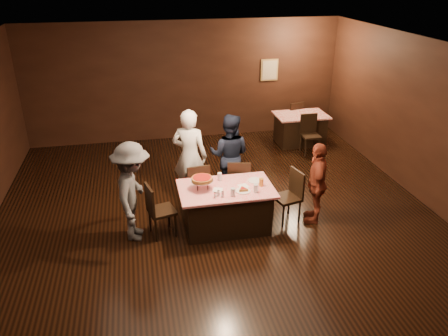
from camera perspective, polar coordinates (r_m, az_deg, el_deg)
The scene contains 23 objects.
room at distance 6.42m, azimuth 0.38°, elevation 6.40°, with size 10.00×10.04×3.02m.
main_table at distance 7.56m, azimuth 0.26°, elevation -5.19°, with size 1.60×1.00×0.77m, color red.
back_table at distance 11.36m, azimuth 9.89°, elevation 5.07°, with size 1.30×0.90×0.77m, color #B1100B.
chair_far_left at distance 8.10m, azimuth -3.61°, elevation -2.31°, with size 0.42×0.42×0.95m, color black.
chair_far_right at distance 8.24m, azimuth 1.91°, elevation -1.79°, with size 0.42×0.42×0.95m, color black.
chair_end_left at distance 7.39m, azimuth -8.14°, elevation -5.41°, with size 0.42×0.42×0.95m, color black.
chair_end_right at distance 7.79m, azimuth 8.22°, elevation -3.74°, with size 0.42×0.42×0.95m, color black.
chair_back_near at distance 10.72m, azimuth 11.25°, elevation 4.25°, with size 0.42×0.42×0.95m, color black.
chair_back_far at distance 11.86m, azimuth 8.89°, elevation 6.45°, with size 0.42×0.42×0.95m, color black.
diner_white_jacket at distance 8.25m, azimuth -4.49°, elevation 1.57°, with size 0.67×0.44×1.83m, color white.
diner_navy_hoodie at distance 8.49m, azimuth 0.72°, elevation 1.70°, with size 0.81×0.63×1.66m, color black.
diner_grey_knit at distance 7.22m, azimuth -11.82°, elevation -3.10°, with size 1.10×0.63×1.70m, color #525256.
diner_red_shirt at distance 7.77m, azimuth 12.02°, elevation -1.91°, with size 0.87×0.36×1.48m, color maroon.
pizza_stand at distance 7.27m, azimuth -2.90°, elevation -1.45°, with size 0.38×0.38×0.22m.
plate_with_slice at distance 7.26m, azimuth 2.50°, elevation -2.88°, with size 0.25×0.25×0.06m.
plate_empty at distance 7.62m, azimuth 4.09°, elevation -1.65°, with size 0.25×0.25×0.01m, color white.
glass_front_left at distance 7.09m, azimuth 1.17°, elevation -3.16°, with size 0.08×0.08×0.14m, color silver.
glass_front_right at distance 7.22m, azimuth 4.18°, elevation -2.67°, with size 0.08×0.08×0.14m, color silver.
glass_amber at distance 7.43m, azimuth 4.88°, elevation -1.86°, with size 0.08×0.08×0.14m, color #BF7F26.
glass_back at distance 7.59m, azimuth -0.57°, elevation -1.14°, with size 0.08×0.08×0.14m, color silver.
condiments at distance 7.07m, azimuth -0.68°, elevation -3.43°, with size 0.17×0.10×0.09m.
napkin_center at distance 7.43m, azimuth 2.53°, elevation -2.36°, with size 0.16×0.16×0.01m, color white.
napkin_left at distance 7.30m, azimuth -0.80°, elevation -2.87°, with size 0.16×0.16×0.01m, color white.
Camera 1 is at (-1.27, -5.95, 4.19)m, focal length 35.00 mm.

